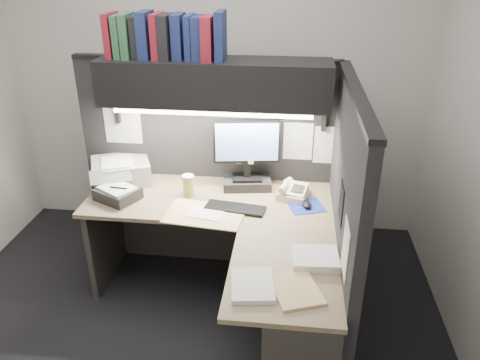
{
  "coord_description": "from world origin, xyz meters",
  "views": [
    {
      "loc": [
        0.65,
        -2.29,
        2.27
      ],
      "look_at": [
        0.32,
        0.51,
        0.9
      ],
      "focal_mm": 35.0,
      "sensor_mm": 36.0,
      "label": 1
    }
  ],
  "objects_px": {
    "desk": "(247,285)",
    "overhead_shelf": "(215,82)",
    "printer": "(121,171)",
    "keyboard": "(235,208)",
    "notebook_stack": "(118,194)",
    "monitor": "(247,161)",
    "telephone": "(294,192)",
    "coffee_cup": "(188,186)"
  },
  "relations": [
    {
      "from": "desk",
      "to": "coffee_cup",
      "type": "height_order",
      "value": "coffee_cup"
    },
    {
      "from": "overhead_shelf",
      "to": "telephone",
      "type": "bearing_deg",
      "value": -11.6
    },
    {
      "from": "overhead_shelf",
      "to": "notebook_stack",
      "type": "xyz_separation_m",
      "value": [
        -0.65,
        -0.28,
        -0.73
      ]
    },
    {
      "from": "desk",
      "to": "keyboard",
      "type": "height_order",
      "value": "keyboard"
    },
    {
      "from": "overhead_shelf",
      "to": "printer",
      "type": "bearing_deg",
      "value": -179.96
    },
    {
      "from": "desk",
      "to": "coffee_cup",
      "type": "relative_size",
      "value": 11.77
    },
    {
      "from": "coffee_cup",
      "to": "notebook_stack",
      "type": "xyz_separation_m",
      "value": [
        -0.47,
        -0.11,
        -0.03
      ]
    },
    {
      "from": "telephone",
      "to": "keyboard",
      "type": "bearing_deg",
      "value": -133.93
    },
    {
      "from": "overhead_shelf",
      "to": "monitor",
      "type": "distance_m",
      "value": 0.61
    },
    {
      "from": "desk",
      "to": "notebook_stack",
      "type": "relative_size",
      "value": 6.33
    },
    {
      "from": "desk",
      "to": "monitor",
      "type": "relative_size",
      "value": 3.3
    },
    {
      "from": "notebook_stack",
      "to": "keyboard",
      "type": "bearing_deg",
      "value": -3.53
    },
    {
      "from": "desk",
      "to": "printer",
      "type": "xyz_separation_m",
      "value": [
        -1.02,
        0.75,
        0.37
      ]
    },
    {
      "from": "monitor",
      "to": "coffee_cup",
      "type": "bearing_deg",
      "value": -164.43
    },
    {
      "from": "telephone",
      "to": "coffee_cup",
      "type": "xyz_separation_m",
      "value": [
        -0.74,
        -0.06,
        0.03
      ]
    },
    {
      "from": "monitor",
      "to": "telephone",
      "type": "bearing_deg",
      "value": -28.07
    },
    {
      "from": "monitor",
      "to": "printer",
      "type": "distance_m",
      "value": 0.95
    },
    {
      "from": "telephone",
      "to": "printer",
      "type": "height_order",
      "value": "printer"
    },
    {
      "from": "overhead_shelf",
      "to": "coffee_cup",
      "type": "distance_m",
      "value": 0.74
    },
    {
      "from": "coffee_cup",
      "to": "notebook_stack",
      "type": "relative_size",
      "value": 0.54
    },
    {
      "from": "overhead_shelf",
      "to": "telephone",
      "type": "distance_m",
      "value": 0.93
    },
    {
      "from": "desk",
      "to": "coffee_cup",
      "type": "distance_m",
      "value": 0.83
    },
    {
      "from": "coffee_cup",
      "to": "notebook_stack",
      "type": "bearing_deg",
      "value": -166.6
    },
    {
      "from": "keyboard",
      "to": "monitor",
      "type": "bearing_deg",
      "value": 91.12
    },
    {
      "from": "monitor",
      "to": "keyboard",
      "type": "distance_m",
      "value": 0.39
    },
    {
      "from": "keyboard",
      "to": "notebook_stack",
      "type": "bearing_deg",
      "value": -175.1
    },
    {
      "from": "monitor",
      "to": "overhead_shelf",
      "type": "bearing_deg",
      "value": 173.06
    },
    {
      "from": "printer",
      "to": "keyboard",
      "type": "bearing_deg",
      "value": -43.84
    },
    {
      "from": "keyboard",
      "to": "desk",
      "type": "bearing_deg",
      "value": -65.11
    },
    {
      "from": "coffee_cup",
      "to": "desk",
      "type": "bearing_deg",
      "value": -50.77
    },
    {
      "from": "desk",
      "to": "telephone",
      "type": "distance_m",
      "value": 0.76
    },
    {
      "from": "keyboard",
      "to": "telephone",
      "type": "height_order",
      "value": "telephone"
    },
    {
      "from": "desk",
      "to": "notebook_stack",
      "type": "bearing_deg",
      "value": 153.72
    },
    {
      "from": "desk",
      "to": "printer",
      "type": "height_order",
      "value": "printer"
    },
    {
      "from": "keyboard",
      "to": "coffee_cup",
      "type": "relative_size",
      "value": 2.77
    },
    {
      "from": "telephone",
      "to": "printer",
      "type": "xyz_separation_m",
      "value": [
        -1.28,
        0.11,
        0.04
      ]
    },
    {
      "from": "desk",
      "to": "overhead_shelf",
      "type": "xyz_separation_m",
      "value": [
        -0.3,
        0.75,
        1.06
      ]
    },
    {
      "from": "overhead_shelf",
      "to": "printer",
      "type": "height_order",
      "value": "overhead_shelf"
    },
    {
      "from": "telephone",
      "to": "desk",
      "type": "bearing_deg",
      "value": -95.9
    },
    {
      "from": "overhead_shelf",
      "to": "coffee_cup",
      "type": "height_order",
      "value": "overhead_shelf"
    },
    {
      "from": "monitor",
      "to": "keyboard",
      "type": "relative_size",
      "value": 1.29
    },
    {
      "from": "printer",
      "to": "coffee_cup",
      "type": "bearing_deg",
      "value": -40.71
    }
  ]
}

